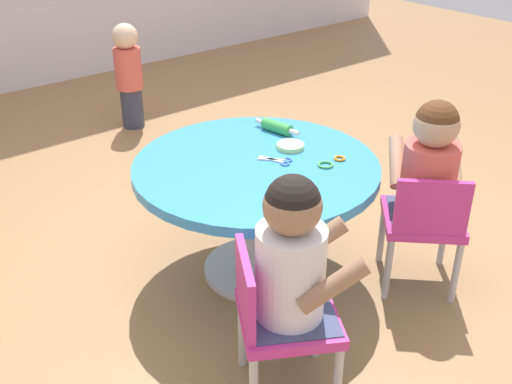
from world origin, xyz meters
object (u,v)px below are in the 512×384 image
at_px(craft_scissors, 280,161).
at_px(child_chair_left, 278,317).
at_px(seated_child_left, 293,255).
at_px(child_chair_right, 424,222).
at_px(craft_table, 256,188).
at_px(toddler_standing, 129,73).
at_px(seated_child_right, 430,165).
at_px(rolling_pin, 277,127).

bearing_deg(craft_scissors, child_chair_left, -131.10).
height_order(seated_child_left, child_chair_right, seated_child_left).
bearing_deg(craft_table, craft_scissors, -31.19).
distance_m(craft_table, toddler_standing, 1.80).
bearing_deg(toddler_standing, craft_table, -102.47).
distance_m(child_chair_right, seated_child_right, 0.23).
bearing_deg(craft_table, child_chair_left, -123.15).
bearing_deg(child_chair_right, rolling_pin, 105.96).
height_order(seated_child_right, rolling_pin, seated_child_right).
xyz_separation_m(seated_child_right, craft_scissors, (-0.40, 0.41, -0.02)).
height_order(craft_table, child_chair_right, child_chair_right).
relative_size(rolling_pin, craft_scissors, 1.64).
relative_size(child_chair_left, seated_child_left, 1.05).
bearing_deg(child_chair_right, seated_child_right, 45.80).
relative_size(child_chair_right, rolling_pin, 2.33).
height_order(toddler_standing, craft_scissors, toddler_standing).
height_order(craft_table, seated_child_right, seated_child_right).
height_order(seated_child_right, toddler_standing, seated_child_right).
xyz_separation_m(child_chair_right, craft_scissors, (-0.37, 0.44, 0.21)).
bearing_deg(seated_child_right, seated_child_left, -171.72).
distance_m(seated_child_left, rolling_pin, 0.95).
relative_size(child_chair_left, rolling_pin, 2.33).
bearing_deg(seated_child_left, child_chair_right, 6.50).
xyz_separation_m(child_chair_left, rolling_pin, (0.62, 0.73, 0.23)).
bearing_deg(toddler_standing, child_chair_left, -107.98).
xyz_separation_m(child_chair_left, child_chair_right, (0.81, 0.07, 0.00)).
height_order(rolling_pin, craft_scissors, rolling_pin).
xyz_separation_m(child_chair_left, seated_child_right, (0.84, 0.10, 0.23)).
bearing_deg(child_chair_left, seated_child_right, 6.60).
height_order(seated_child_left, toddler_standing, seated_child_left).
bearing_deg(craft_table, seated_child_left, -119.68).
distance_m(craft_table, child_chair_right, 0.67).
distance_m(seated_child_left, toddler_standing, 2.45).
distance_m(toddler_standing, rolling_pin, 1.60).
bearing_deg(craft_table, seated_child_right, -43.75).
bearing_deg(rolling_pin, toddler_standing, 85.30).
relative_size(child_chair_left, toddler_standing, 0.80).
distance_m(child_chair_left, rolling_pin, 0.99).
height_order(child_chair_left, toddler_standing, toddler_standing).
relative_size(child_chair_left, seated_child_right, 1.05).
height_order(child_chair_right, rolling_pin, rolling_pin).
relative_size(seated_child_right, toddler_standing, 0.76).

